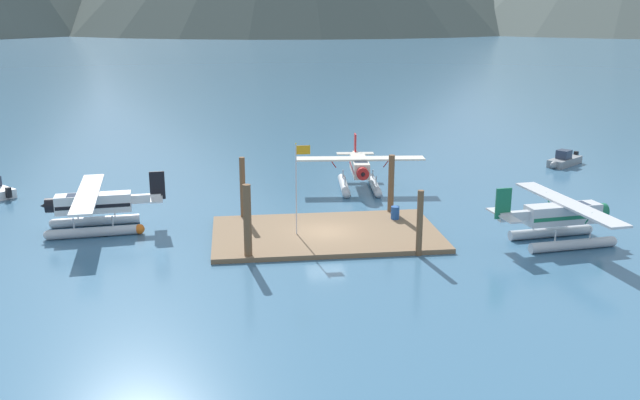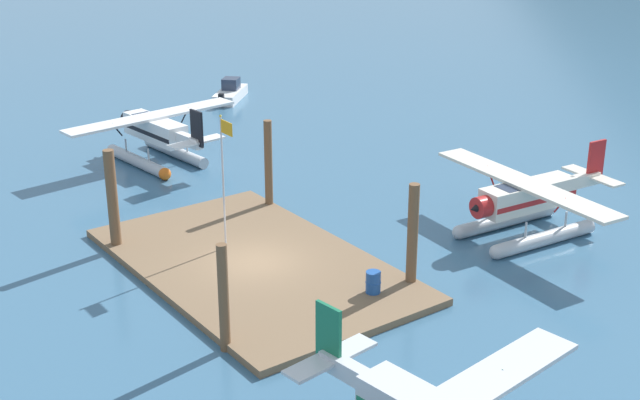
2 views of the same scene
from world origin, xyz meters
The scene contains 12 objects.
ground_plane centered at (0.00, 0.00, 0.00)m, with size 1200.00×1200.00×0.00m, color #38607F.
dock_platform centered at (0.00, 0.00, 0.15)m, with size 14.61×8.73×0.30m, color brown.
piling_near_left centered at (-5.12, -3.87, 2.29)m, with size 0.47×0.47×4.58m, color brown.
piling_near_right centered at (5.01, -4.31, 2.01)m, with size 0.37×0.37×4.01m, color brown.
piling_far_left centered at (-5.24, 4.16, 2.25)m, with size 0.39×0.39×4.49m, color brown.
piling_far_right centered at (5.20, 4.08, 2.20)m, with size 0.43×0.43×4.39m, color brown.
flagpole centered at (-1.81, -0.22, 4.00)m, with size 0.95×0.10×5.93m.
fuel_drum centered at (5.10, 2.22, 0.74)m, with size 0.62×0.62×0.88m.
mooring_buoy centered at (-12.07, 1.96, 0.34)m, with size 0.67×0.67×0.67m, color orange.
seaplane_white_port_fwd centered at (-15.07, 2.97, 1.58)m, with size 7.96×10.49×3.84m.
seaplane_cream_bow_right centered at (4.33, 11.71, 1.58)m, with size 10.48×7.96×3.84m.
boat_white_open_west centered at (-24.76, 13.56, 0.49)m, with size 3.99×4.07×1.50m.
Camera 2 is at (28.46, -17.35, 15.86)m, focal length 49.33 mm.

